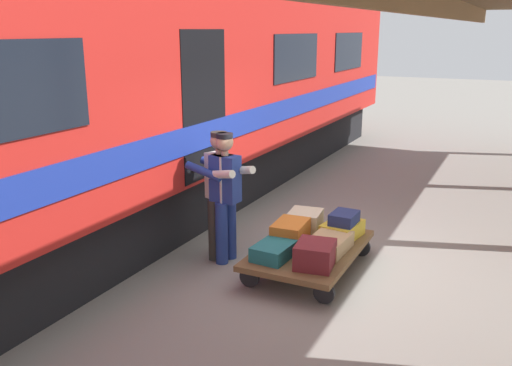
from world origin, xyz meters
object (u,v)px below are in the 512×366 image
object	(u,v)px
train_car	(117,92)
suitcase_teal_softside	(274,251)
suitcase_cream_canvas	(305,221)
suitcase_navy_fabric	(344,218)
luggage_cart	(309,250)
suitcase_tan_vintage	(330,243)
suitcase_maroon_trunk	(315,255)
porter_in_overalls	(224,193)
suitcase_orange_carryall	(290,233)
suitcase_yellow_case	(342,230)
porter_by_door	(221,191)

from	to	relation	value
train_car	suitcase_teal_softside	xyz separation A→B (m)	(-2.92, 0.84, -1.66)
suitcase_cream_canvas	suitcase_navy_fabric	xyz separation A→B (m)	(-0.55, 0.03, 0.14)
luggage_cart	suitcase_tan_vintage	xyz separation A→B (m)	(-0.26, 0.00, 0.14)
suitcase_maroon_trunk	porter_in_overalls	distance (m)	1.49
suitcase_teal_softside	suitcase_orange_carryall	xyz separation A→B (m)	(0.00, -0.51, 0.06)
suitcase_tan_vintage	suitcase_teal_softside	world-z (taller)	suitcase_tan_vintage
luggage_cart	suitcase_tan_vintage	world-z (taller)	suitcase_tan_vintage
suitcase_tan_vintage	porter_in_overalls	distance (m)	1.48
suitcase_yellow_case	porter_by_door	xyz separation A→B (m)	(1.45, 0.66, 0.51)
suitcase_tan_vintage	porter_in_overalls	size ratio (longest dim) A/B	0.37
suitcase_teal_softside	porter_by_door	world-z (taller)	porter_by_door
luggage_cart	porter_by_door	bearing A→B (deg)	6.85
luggage_cart	porter_in_overalls	xyz separation A→B (m)	(1.11, 0.18, 0.66)
porter_in_overalls	suitcase_yellow_case	bearing A→B (deg)	-153.05
train_car	suitcase_tan_vintage	world-z (taller)	train_car
suitcase_maroon_trunk	suitcase_yellow_case	size ratio (longest dim) A/B	0.83
porter_by_door	luggage_cart	bearing A→B (deg)	-173.15
suitcase_tan_vintage	porter_in_overalls	xyz separation A→B (m)	(1.37, 0.18, 0.52)
porter_in_overalls	porter_by_door	world-z (taller)	same
suitcase_teal_softside	porter_in_overalls	world-z (taller)	porter_in_overalls
train_car	suitcase_yellow_case	xyz separation A→B (m)	(-3.44, -0.19, -1.64)
suitcase_yellow_case	suitcase_navy_fabric	distance (m)	0.18
suitcase_tan_vintage	suitcase_maroon_trunk	world-z (taller)	suitcase_maroon_trunk
suitcase_maroon_trunk	porter_in_overalls	bearing A→B (deg)	-13.55
luggage_cart	suitcase_teal_softside	bearing A→B (deg)	63.10
suitcase_teal_softside	suitcase_tan_vintage	bearing A→B (deg)	-135.41
porter_by_door	train_car	bearing A→B (deg)	-13.31
suitcase_cream_canvas	porter_in_overalls	xyz separation A→B (m)	(0.85, 0.70, 0.47)
suitcase_navy_fabric	suitcase_yellow_case	bearing A→B (deg)	-48.63
suitcase_cream_canvas	porter_in_overalls	size ratio (longest dim) A/B	0.27
train_car	suitcase_yellow_case	bearing A→B (deg)	-176.91
suitcase_teal_softside	suitcase_yellow_case	distance (m)	1.15
luggage_cart	suitcase_yellow_case	world-z (taller)	suitcase_yellow_case
suitcase_maroon_trunk	suitcase_cream_canvas	bearing A→B (deg)	-63.10
luggage_cart	suitcase_yellow_case	xyz separation A→B (m)	(-0.26, -0.51, 0.15)
train_car	suitcase_orange_carryall	world-z (taller)	train_car
suitcase_tan_vintage	suitcase_teal_softside	distance (m)	0.73
suitcase_yellow_case	suitcase_cream_canvas	distance (m)	0.52
train_car	suitcase_maroon_trunk	bearing A→B (deg)	166.22
suitcase_tan_vintage	suitcase_yellow_case	bearing A→B (deg)	-90.00
train_car	luggage_cart	xyz separation A→B (m)	(-3.18, 0.33, -1.79)
porter_in_overalls	suitcase_orange_carryall	bearing A→B (deg)	-167.82
suitcase_maroon_trunk	suitcase_teal_softside	distance (m)	0.52
train_car	suitcase_maroon_trunk	world-z (taller)	train_car
luggage_cart	suitcase_cream_canvas	world-z (taller)	suitcase_cream_canvas
suitcase_navy_fabric	porter_in_overalls	xyz separation A→B (m)	(1.40, 0.67, 0.33)
suitcase_maroon_trunk	suitcase_yellow_case	world-z (taller)	suitcase_maroon_trunk
suitcase_teal_softside	porter_by_door	bearing A→B (deg)	-21.92
suitcase_navy_fabric	suitcase_cream_canvas	bearing A→B (deg)	-3.14
porter_in_overalls	porter_by_door	size ratio (longest dim) A/B	1.00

